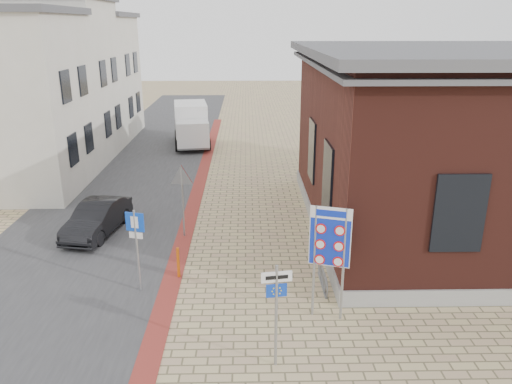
# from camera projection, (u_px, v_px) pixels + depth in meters

# --- Properties ---
(ground) EXTENTS (120.00, 120.00, 0.00)m
(ground) POSITION_uv_depth(u_px,v_px,m) (234.00, 328.00, 13.10)
(ground) COLOR tan
(ground) RESTS_ON ground
(road_strip) EXTENTS (7.00, 60.00, 0.02)m
(road_strip) POSITION_uv_depth(u_px,v_px,m) (139.00, 170.00, 27.20)
(road_strip) COLOR #38383A
(road_strip) RESTS_ON ground
(curb_strip) EXTENTS (0.60, 40.00, 0.02)m
(curb_strip) POSITION_uv_depth(u_px,v_px,m) (195.00, 200.00, 22.53)
(curb_strip) COLOR maroon
(curb_strip) RESTS_ON ground
(brick_building) EXTENTS (13.00, 13.00, 6.80)m
(brick_building) POSITION_uv_depth(u_px,v_px,m) (475.00, 138.00, 18.78)
(brick_building) COLOR gray
(brick_building) RESTS_ON ground
(townhouse_near) EXTENTS (7.40, 6.40, 8.30)m
(townhouse_near) POSITION_uv_depth(u_px,v_px,m) (0.00, 102.00, 22.92)
(townhouse_near) COLOR beige
(townhouse_near) RESTS_ON ground
(townhouse_mid) EXTENTS (7.40, 6.40, 9.10)m
(townhouse_mid) POSITION_uv_depth(u_px,v_px,m) (48.00, 79.00, 28.48)
(townhouse_mid) COLOR beige
(townhouse_mid) RESTS_ON ground
(townhouse_far) EXTENTS (7.40, 6.40, 8.30)m
(townhouse_far) POSITION_uv_depth(u_px,v_px,m) (81.00, 76.00, 34.29)
(townhouse_far) COLOR beige
(townhouse_far) RESTS_ON ground
(bike_rack) EXTENTS (0.08, 1.80, 0.60)m
(bike_rack) POSITION_uv_depth(u_px,v_px,m) (323.00, 278.00, 15.15)
(bike_rack) COLOR slate
(bike_rack) RESTS_ON ground
(sedan) EXTENTS (1.93, 3.92, 1.24)m
(sedan) POSITION_uv_depth(u_px,v_px,m) (97.00, 218.00, 18.81)
(sedan) COLOR black
(sedan) RESTS_ON ground
(box_truck) EXTENTS (2.72, 5.32, 2.66)m
(box_truck) POSITION_uv_depth(u_px,v_px,m) (191.00, 124.00, 32.41)
(box_truck) COLOR slate
(box_truck) RESTS_ON ground
(border_sign) EXTENTS (1.05, 0.37, 3.18)m
(border_sign) POSITION_uv_depth(u_px,v_px,m) (330.00, 239.00, 12.88)
(border_sign) COLOR gray
(border_sign) RESTS_ON ground
(essen_sign) EXTENTS (0.69, 0.14, 2.58)m
(essen_sign) POSITION_uv_depth(u_px,v_px,m) (276.00, 300.00, 11.15)
(essen_sign) COLOR gray
(essen_sign) RESTS_ON ground
(parking_sign) EXTENTS (0.55, 0.19, 2.57)m
(parking_sign) POSITION_uv_depth(u_px,v_px,m) (136.00, 237.00, 14.38)
(parking_sign) COLOR gray
(parking_sign) RESTS_ON ground
(yield_sign) EXTENTS (0.97, 0.13, 2.72)m
(yield_sign) POSITION_uv_depth(u_px,v_px,m) (182.00, 183.00, 18.07)
(yield_sign) COLOR gray
(yield_sign) RESTS_ON ground
(bollard) EXTENTS (0.10, 0.10, 1.02)m
(bollard) POSITION_uv_depth(u_px,v_px,m) (178.00, 263.00, 15.55)
(bollard) COLOR #D85A0B
(bollard) RESTS_ON ground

